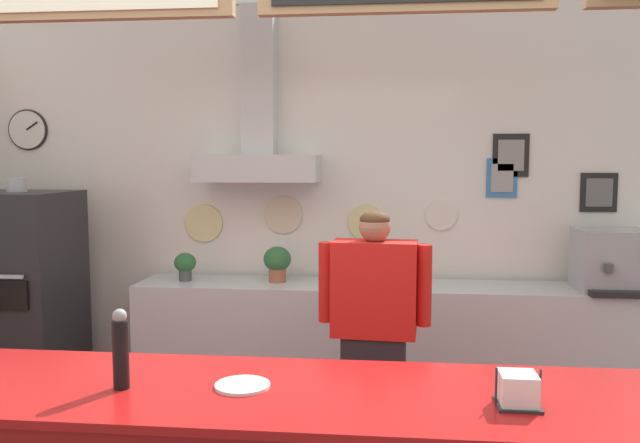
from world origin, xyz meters
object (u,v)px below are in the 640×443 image
Objects in this scene: potted_rosemary at (398,269)px; condiment_plate at (242,385)px; espresso_machine at (612,260)px; potted_sage at (185,265)px; potted_basil at (357,262)px; pizza_oven at (22,301)px; potted_thyme at (277,262)px; napkin_holder at (518,391)px; pepper_grinder at (121,349)px; shop_worker at (374,344)px.

potted_rosemary is 1.09× the size of condiment_plate.
espresso_machine reaches higher than potted_sage.
potted_basil is (1.29, 0.01, 0.04)m from potted_sage.
pizza_oven is 5.95× the size of potted_basil.
potted_thyme reaches higher than napkin_holder.
potted_thyme is (-0.89, 0.03, 0.03)m from potted_rosemary.
potted_thyme is (-2.36, 0.06, -0.06)m from espresso_machine.
potted_thyme is 2.55m from pepper_grinder.
espresso_machine is at bearing 66.08° from napkin_holder.
shop_worker is 1.87m from potted_sage.
shop_worker is 1.44m from potted_thyme.
potted_basil is at bearing 177.23° from potted_rosemary.
pizza_oven reaches higher than condiment_plate.
espresso_machine reaches higher than napkin_holder.
pizza_oven reaches higher than espresso_machine.
condiment_plate is at bearing 7.69° from pepper_grinder.
espresso_machine is at bearing -1.38° from potted_thyme.
potted_rosemary is at bearing -2.77° from potted_basil.
pizza_oven is 11.43× the size of napkin_holder.
potted_sage is at bearing 127.34° from napkin_holder.
potted_rosemary is 0.75× the size of pepper_grinder.
espresso_machine is (1.62, 1.15, 0.31)m from shop_worker.
potted_basil is at bearing 0.49° from potted_sage.
shop_worker reaches higher than potted_sage.
shop_worker is 10.47× the size of napkin_holder.
espresso_machine reaches higher than condiment_plate.
condiment_plate is at bearing -67.96° from potted_sage.
potted_rosemary reaches higher than condiment_plate.
espresso_machine is at bearing 49.82° from condiment_plate.
condiment_plate is at bearing -83.05° from potted_thyme.
potted_thyme is 0.92× the size of potted_basil.
espresso_machine reaches higher than potted_basil.
potted_sage is at bearing -177.57° from potted_thyme.
napkin_holder is at bearing 114.46° from shop_worker.
potted_thyme is at bearing 96.95° from condiment_plate.
potted_thyme is at bearing 115.85° from napkin_holder.
potted_basil reaches higher than condiment_plate.
espresso_machine is 2.53× the size of condiment_plate.
condiment_plate is (0.30, -2.49, -0.05)m from potted_thyme.
potted_thyme is 0.69m from potted_sage.
pizza_oven is at bearing -165.97° from potted_sage.
pizza_oven reaches higher than potted_thyme.
potted_basil is at bearing 104.32° from napkin_holder.
potted_rosemary is 2.56m from napkin_holder.
espresso_machine is 1.47m from potted_rosemary.
potted_rosemary is 0.76× the size of potted_basil.
potted_basil is (0.59, -0.02, 0.01)m from potted_thyme.
pizza_oven is 3.40× the size of espresso_machine.
espresso_machine is at bearing -0.52° from potted_sage.
shop_worker reaches higher than espresso_machine.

